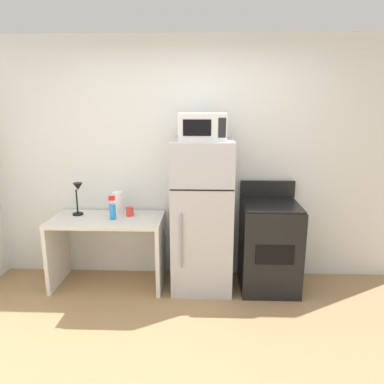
{
  "coord_description": "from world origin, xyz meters",
  "views": [
    {
      "loc": [
        0.16,
        -2.23,
        1.91
      ],
      "look_at": [
        0.04,
        1.1,
        1.09
      ],
      "focal_mm": 33.89,
      "sensor_mm": 36.0,
      "label": 1
    }
  ],
  "objects_px": {
    "desk_lamp": "(78,193)",
    "refrigerator": "(202,216)",
    "microwave": "(203,127)",
    "paper_towel_roll": "(118,203)",
    "coffee_mug": "(130,212)",
    "spray_bottle": "(113,210)",
    "desk": "(108,238)",
    "oven_range": "(269,246)"
  },
  "relations": [
    {
      "from": "desk",
      "to": "oven_range",
      "type": "relative_size",
      "value": 1.06
    },
    {
      "from": "desk",
      "to": "paper_towel_roll",
      "type": "height_order",
      "value": "paper_towel_roll"
    },
    {
      "from": "coffee_mug",
      "to": "desk",
      "type": "bearing_deg",
      "value": -161.24
    },
    {
      "from": "microwave",
      "to": "oven_range",
      "type": "relative_size",
      "value": 0.42
    },
    {
      "from": "spray_bottle",
      "to": "microwave",
      "type": "relative_size",
      "value": 0.54
    },
    {
      "from": "desk",
      "to": "microwave",
      "type": "distance_m",
      "value": 1.54
    },
    {
      "from": "microwave",
      "to": "oven_range",
      "type": "distance_m",
      "value": 1.42
    },
    {
      "from": "microwave",
      "to": "desk_lamp",
      "type": "bearing_deg",
      "value": 175.47
    },
    {
      "from": "desk_lamp",
      "to": "paper_towel_roll",
      "type": "xyz_separation_m",
      "value": [
        0.4,
        0.08,
        -0.12
      ]
    },
    {
      "from": "paper_towel_roll",
      "to": "refrigerator",
      "type": "xyz_separation_m",
      "value": [
        0.91,
        -0.16,
        -0.09
      ]
    },
    {
      "from": "coffee_mug",
      "to": "oven_range",
      "type": "distance_m",
      "value": 1.51
    },
    {
      "from": "refrigerator",
      "to": "coffee_mug",
      "type": "bearing_deg",
      "value": 174.05
    },
    {
      "from": "coffee_mug",
      "to": "paper_towel_roll",
      "type": "bearing_deg",
      "value": 150.71
    },
    {
      "from": "desk",
      "to": "refrigerator",
      "type": "xyz_separation_m",
      "value": [
        1.0,
        -0.0,
        0.26
      ]
    },
    {
      "from": "coffee_mug",
      "to": "refrigerator",
      "type": "bearing_deg",
      "value": -5.95
    },
    {
      "from": "spray_bottle",
      "to": "microwave",
      "type": "distance_m",
      "value": 1.25
    },
    {
      "from": "desk_lamp",
      "to": "paper_towel_roll",
      "type": "height_order",
      "value": "desk_lamp"
    },
    {
      "from": "paper_towel_roll",
      "to": "spray_bottle",
      "type": "bearing_deg",
      "value": -92.21
    },
    {
      "from": "spray_bottle",
      "to": "oven_range",
      "type": "xyz_separation_m",
      "value": [
        1.62,
        0.04,
        -0.38
      ]
    },
    {
      "from": "paper_towel_roll",
      "to": "microwave",
      "type": "height_order",
      "value": "microwave"
    },
    {
      "from": "spray_bottle",
      "to": "refrigerator",
      "type": "xyz_separation_m",
      "value": [
        0.92,
        0.04,
        -0.07
      ]
    },
    {
      "from": "refrigerator",
      "to": "desk",
      "type": "bearing_deg",
      "value": 179.92
    },
    {
      "from": "paper_towel_roll",
      "to": "coffee_mug",
      "type": "xyz_separation_m",
      "value": [
        0.14,
        -0.08,
        -0.07
      ]
    },
    {
      "from": "desk_lamp",
      "to": "refrigerator",
      "type": "bearing_deg",
      "value": -3.61
    },
    {
      "from": "coffee_mug",
      "to": "desk_lamp",
      "type": "bearing_deg",
      "value": 179.69
    },
    {
      "from": "desk_lamp",
      "to": "microwave",
      "type": "bearing_deg",
      "value": -4.53
    },
    {
      "from": "desk",
      "to": "coffee_mug",
      "type": "bearing_deg",
      "value": 18.76
    },
    {
      "from": "refrigerator",
      "to": "microwave",
      "type": "distance_m",
      "value": 0.91
    },
    {
      "from": "oven_range",
      "to": "microwave",
      "type": "bearing_deg",
      "value": -178.49
    },
    {
      "from": "desk",
      "to": "refrigerator",
      "type": "distance_m",
      "value": 1.03
    },
    {
      "from": "desk_lamp",
      "to": "oven_range",
      "type": "xyz_separation_m",
      "value": [
        2.02,
        -0.09,
        -0.52
      ]
    },
    {
      "from": "paper_towel_roll",
      "to": "desk_lamp",
      "type": "bearing_deg",
      "value": -169.03
    },
    {
      "from": "microwave",
      "to": "coffee_mug",
      "type": "bearing_deg",
      "value": 172.49
    },
    {
      "from": "desk",
      "to": "oven_range",
      "type": "distance_m",
      "value": 1.7
    },
    {
      "from": "desk",
      "to": "spray_bottle",
      "type": "bearing_deg",
      "value": -29.46
    },
    {
      "from": "microwave",
      "to": "oven_range",
      "type": "xyz_separation_m",
      "value": [
        0.7,
        0.02,
        -1.23
      ]
    },
    {
      "from": "microwave",
      "to": "paper_towel_roll",
      "type": "bearing_deg",
      "value": 168.71
    },
    {
      "from": "desk",
      "to": "spray_bottle",
      "type": "xyz_separation_m",
      "value": [
        0.08,
        -0.04,
        0.33
      ]
    },
    {
      "from": "refrigerator",
      "to": "oven_range",
      "type": "height_order",
      "value": "refrigerator"
    },
    {
      "from": "spray_bottle",
      "to": "refrigerator",
      "type": "distance_m",
      "value": 0.92
    },
    {
      "from": "microwave",
      "to": "spray_bottle",
      "type": "bearing_deg",
      "value": -178.63
    },
    {
      "from": "desk",
      "to": "microwave",
      "type": "xyz_separation_m",
      "value": [
        1.0,
        -0.02,
        1.17
      ]
    }
  ]
}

